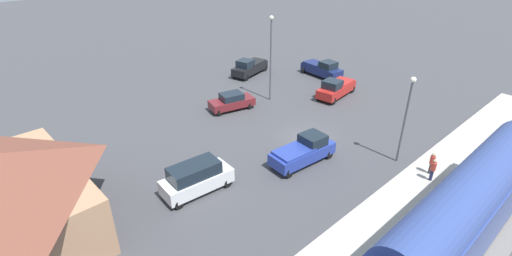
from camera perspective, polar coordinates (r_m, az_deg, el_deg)
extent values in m
plane|color=#424247|center=(32.93, 7.76, -1.53)|extent=(200.00, 200.00, 0.00)
cube|color=slate|center=(27.93, 30.76, -11.49)|extent=(4.80, 70.00, 0.18)
cube|color=#59544C|center=(27.75, 32.22, -11.80)|extent=(0.10, 70.00, 0.12)
cube|color=#59544C|center=(27.95, 29.46, -10.69)|extent=(0.10, 70.00, 0.12)
cube|color=#B7B2A8|center=(28.71, 23.37, -8.31)|extent=(3.20, 46.00, 0.30)
cube|color=#33478C|center=(23.82, 29.11, -11.85)|extent=(2.90, 16.86, 3.70)
cube|color=gold|center=(24.27, 25.75, -11.07)|extent=(0.04, 15.51, 0.36)
cylinder|color=#33478C|center=(22.85, 30.12, -8.41)|extent=(2.75, 16.19, 2.76)
cube|color=tan|center=(25.93, -34.32, -10.74)|extent=(10.91, 8.38, 3.78)
cube|color=#4C3323|center=(26.84, -25.19, -9.08)|extent=(1.10, 0.08, 2.10)
cylinder|color=#333338|center=(30.12, 25.08, -5.60)|extent=(0.22, 0.22, 0.85)
cylinder|color=#CC3F33|center=(29.75, 25.36, -4.41)|extent=(0.36, 0.36, 0.62)
sphere|color=tan|center=(29.54, 25.53, -3.70)|extent=(0.24, 0.24, 0.24)
cylinder|color=#23284C|center=(29.36, 25.20, -6.52)|extent=(0.22, 0.22, 0.85)
cylinder|color=#CC3F33|center=(28.98, 25.49, -5.31)|extent=(0.36, 0.36, 0.62)
sphere|color=tan|center=(28.77, 25.66, -4.59)|extent=(0.24, 0.24, 0.24)
cube|color=red|center=(41.63, 12.17, 5.80)|extent=(2.64, 5.61, 0.92)
cube|color=#19232D|center=(40.47, 11.59, 6.55)|extent=(1.93, 1.94, 0.84)
cylinder|color=black|center=(39.67, 11.70, 4.01)|extent=(0.22, 0.76, 0.76)
cylinder|color=black|center=(40.42, 9.57, 4.66)|extent=(0.22, 0.76, 0.76)
cylinder|color=black|center=(43.27, 14.48, 5.72)|extent=(0.22, 0.76, 0.76)
cylinder|color=black|center=(43.95, 12.48, 6.30)|extent=(0.22, 0.76, 0.76)
cube|color=red|center=(42.23, 12.86, 6.86)|extent=(2.23, 3.18, 0.20)
cube|color=white|center=(26.13, -8.98, -8.02)|extent=(2.37, 5.05, 1.00)
cube|color=#19232D|center=(25.54, -9.43, -6.42)|extent=(2.01, 3.56, 0.88)
cylinder|color=black|center=(27.79, -6.40, -6.67)|extent=(0.22, 0.68, 0.68)
cylinder|color=black|center=(26.59, -4.39, -8.34)|extent=(0.22, 0.68, 0.68)
cylinder|color=black|center=(26.42, -13.45, -9.41)|extent=(0.22, 0.68, 0.68)
cylinder|color=black|center=(25.16, -11.70, -11.34)|extent=(0.22, 0.68, 0.68)
cube|color=#283D9E|center=(29.05, 7.11, -3.86)|extent=(2.46, 5.56, 0.92)
cube|color=#19232D|center=(29.26, 8.66, -1.74)|extent=(1.88, 1.88, 0.84)
cylinder|color=black|center=(31.14, 8.81, -2.65)|extent=(0.22, 0.76, 0.76)
cylinder|color=black|center=(30.18, 11.14, -3.94)|extent=(0.22, 0.76, 0.76)
cylinder|color=black|center=(28.58, 2.74, -5.34)|extent=(0.22, 0.76, 0.76)
cylinder|color=black|center=(27.52, 5.07, -6.87)|extent=(0.22, 0.76, 0.76)
cube|color=#283D9E|center=(28.19, 5.80, -3.52)|extent=(2.13, 3.13, 0.20)
cube|color=navy|center=(47.49, 9.97, 8.75)|extent=(5.55, 2.43, 0.92)
cube|color=#19232D|center=(46.58, 10.99, 9.43)|extent=(1.87, 1.87, 0.84)
cylinder|color=black|center=(46.95, 12.57, 7.68)|extent=(0.22, 0.76, 0.76)
cylinder|color=black|center=(45.70, 11.15, 7.27)|extent=(0.22, 0.76, 0.76)
cylinder|color=black|center=(49.62, 8.79, 9.11)|extent=(0.22, 0.76, 0.76)
cylinder|color=black|center=(48.44, 7.35, 8.74)|extent=(0.22, 0.76, 0.76)
cube|color=navy|center=(47.92, 9.19, 9.69)|extent=(3.12, 2.12, 0.20)
cube|color=maroon|center=(37.76, -3.72, 3.87)|extent=(2.87, 4.81, 0.76)
cube|color=#19232D|center=(37.48, -3.75, 4.85)|extent=(2.09, 2.49, 0.64)
cylinder|color=black|center=(39.25, -1.97, 4.27)|extent=(0.22, 0.68, 0.68)
cylinder|color=black|center=(37.95, -0.86, 3.43)|extent=(0.22, 0.68, 0.68)
cylinder|color=black|center=(37.96, -6.54, 3.25)|extent=(0.22, 0.68, 0.68)
cylinder|color=black|center=(36.62, -5.55, 2.35)|extent=(0.22, 0.68, 0.68)
cube|color=black|center=(47.40, -0.93, 9.13)|extent=(3.20, 5.71, 0.92)
cube|color=#19232D|center=(46.32, -1.66, 9.82)|extent=(2.09, 2.09, 0.84)
cylinder|color=black|center=(45.41, -1.54, 7.66)|extent=(0.22, 0.76, 0.76)
cylinder|color=black|center=(46.36, -3.31, 8.05)|extent=(0.22, 0.76, 0.76)
cylinder|color=black|center=(48.81, 1.35, 9.11)|extent=(0.22, 0.76, 0.76)
cylinder|color=black|center=(49.69, -0.36, 9.46)|extent=(0.22, 0.76, 0.76)
cube|color=black|center=(47.97, -0.30, 10.06)|extent=(2.52, 3.33, 0.20)
cylinder|color=#515156|center=(29.97, 21.69, 0.62)|extent=(0.16, 0.16, 6.57)
sphere|color=#EAE5C6|center=(28.68, 22.89, 6.80)|extent=(0.44, 0.44, 0.44)
cylinder|color=#515156|center=(38.80, 2.25, 10.10)|extent=(0.16, 0.16, 8.43)
sphere|color=#EAE5C6|center=(37.70, 2.38, 16.48)|extent=(0.44, 0.44, 0.44)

